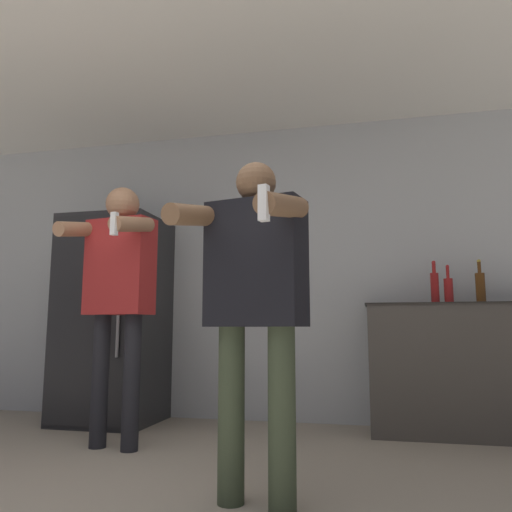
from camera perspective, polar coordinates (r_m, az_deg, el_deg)
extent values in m
cube|color=#B2B7BC|center=(4.43, -1.35, -1.73)|extent=(7.00, 0.06, 2.55)
cube|color=silver|center=(3.51, -7.70, 22.74)|extent=(7.00, 3.37, 0.05)
cube|color=#262628|center=(4.42, -15.91, -6.89)|extent=(0.77, 0.72, 1.71)
cube|color=black|center=(4.11, -18.37, -6.70)|extent=(0.74, 0.01, 1.64)
cylinder|color=#99999E|center=(3.97, -15.43, -5.55)|extent=(0.02, 0.02, 0.77)
cube|color=#47423D|center=(4.03, 22.50, -11.89)|extent=(1.33, 0.52, 0.95)
cube|color=#272421|center=(4.02, 22.12, -5.11)|extent=(1.36, 0.55, 0.01)
cylinder|color=maroon|center=(3.99, 21.16, -3.75)|extent=(0.07, 0.07, 0.18)
cylinder|color=maroon|center=(4.00, 21.06, -1.77)|extent=(0.02, 0.02, 0.09)
sphere|color=maroon|center=(4.01, 21.02, -1.12)|extent=(0.03, 0.03, 0.03)
cylinder|color=maroon|center=(3.98, 19.76, -3.49)|extent=(0.06, 0.06, 0.23)
cylinder|color=maroon|center=(3.99, 19.66, -1.29)|extent=(0.03, 0.03, 0.08)
sphere|color=maroon|center=(4.00, 19.63, -0.71)|extent=(0.03, 0.03, 0.03)
cylinder|color=#563314|center=(4.03, 24.28, -3.36)|extent=(0.07, 0.07, 0.22)
cylinder|color=#563314|center=(4.04, 24.15, -1.17)|extent=(0.03, 0.03, 0.09)
sphere|color=#B29933|center=(4.05, 24.11, -0.54)|extent=(0.03, 0.03, 0.03)
cylinder|color=#38422D|center=(2.37, -2.84, -17.50)|extent=(0.12, 0.12, 0.78)
cylinder|color=#38422D|center=(2.27, 2.98, -17.92)|extent=(0.12, 0.12, 0.78)
cube|color=black|center=(2.31, 0.00, -0.83)|extent=(0.48, 0.29, 0.58)
sphere|color=brown|center=(2.39, 0.00, 8.41)|extent=(0.19, 0.19, 0.19)
cylinder|color=brown|center=(2.28, -6.98, 4.63)|extent=(0.18, 0.41, 0.16)
cylinder|color=brown|center=(2.09, 3.08, 5.78)|extent=(0.18, 0.41, 0.16)
cube|color=white|center=(1.91, 0.90, 6.07)|extent=(0.04, 0.04, 0.14)
cylinder|color=black|center=(3.56, -17.38, -13.38)|extent=(0.11, 0.11, 0.86)
cylinder|color=black|center=(3.41, -14.03, -13.75)|extent=(0.11, 0.11, 0.86)
cube|color=maroon|center=(3.50, -15.26, -1.19)|extent=(0.48, 0.27, 0.65)
sphere|color=#9E7051|center=(3.57, -14.99, 5.77)|extent=(0.23, 0.23, 0.23)
cylinder|color=#9E7051|center=(3.53, -19.65, 2.90)|extent=(0.15, 0.39, 0.16)
cylinder|color=#9E7051|center=(3.27, -13.96, 3.53)|extent=(0.15, 0.39, 0.16)
cube|color=white|center=(3.12, -15.89, 3.57)|extent=(0.04, 0.04, 0.14)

